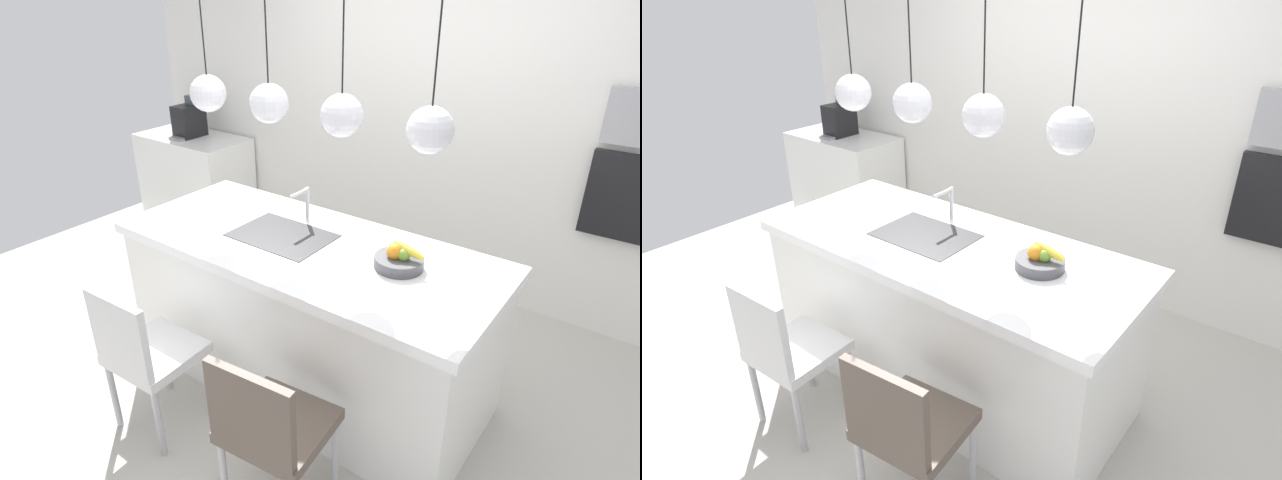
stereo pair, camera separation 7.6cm
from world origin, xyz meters
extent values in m
plane|color=#BCB7AD|center=(0.00, 0.00, 0.00)|extent=(6.60, 6.60, 0.00)
cube|color=silver|center=(0.00, 1.65, 1.30)|extent=(6.00, 0.10, 2.60)
cube|color=white|center=(0.00, 0.00, 0.45)|extent=(2.14, 0.88, 0.89)
cube|color=white|center=(0.00, 0.00, 0.92)|extent=(2.20, 0.94, 0.06)
cube|color=#2D2D30|center=(-0.17, 0.00, 0.95)|extent=(0.56, 0.40, 0.02)
cylinder|color=silver|center=(-0.17, 0.24, 1.06)|extent=(0.02, 0.02, 0.22)
cylinder|color=silver|center=(-0.17, 0.16, 1.16)|extent=(0.02, 0.16, 0.02)
cylinder|color=#4C4C51|center=(0.55, 0.06, 0.98)|extent=(0.25, 0.25, 0.06)
sphere|color=olive|center=(0.58, 0.06, 1.04)|extent=(0.07, 0.07, 0.07)
sphere|color=olive|center=(0.55, 0.06, 1.04)|extent=(0.07, 0.07, 0.07)
sphere|color=orange|center=(0.53, 0.05, 1.05)|extent=(0.09, 0.09, 0.09)
ellipsoid|color=yellow|center=(0.59, 0.07, 1.06)|extent=(0.19, 0.05, 0.09)
cube|color=white|center=(-2.40, 1.28, 0.45)|extent=(1.10, 0.60, 0.89)
cube|color=black|center=(-2.41, 1.28, 1.04)|extent=(0.20, 0.28, 0.30)
cube|color=gray|center=(-2.41, 1.11, 0.91)|extent=(0.16, 0.08, 0.02)
cube|color=#4C515B|center=(-2.41, 1.36, 1.23)|extent=(0.14, 0.11, 0.08)
cube|color=black|center=(1.38, 1.58, 1.04)|extent=(0.56, 0.08, 0.56)
cube|color=silver|center=(-0.44, -0.76, 0.47)|extent=(0.44, 0.44, 0.06)
cube|color=silver|center=(-0.43, -0.95, 0.71)|extent=(0.41, 0.06, 0.41)
cylinder|color=#B2B2B7|center=(-0.26, -0.56, 0.22)|extent=(0.04, 0.04, 0.44)
cylinder|color=#B2B2B7|center=(-0.63, -0.58, 0.22)|extent=(0.04, 0.04, 0.44)
cylinder|color=#B2B2B7|center=(-0.25, -0.93, 0.22)|extent=(0.04, 0.04, 0.44)
cylinder|color=#B2B2B7|center=(-0.61, -0.95, 0.22)|extent=(0.04, 0.04, 0.44)
cube|color=brown|center=(0.43, -0.76, 0.47)|extent=(0.49, 0.47, 0.06)
cube|color=brown|center=(0.45, -0.95, 0.70)|extent=(0.42, 0.08, 0.40)
cylinder|color=#B2B2B7|center=(0.60, -0.55, 0.22)|extent=(0.04, 0.04, 0.44)
cylinder|color=#B2B2B7|center=(0.22, -0.59, 0.22)|extent=(0.04, 0.04, 0.44)
cylinder|color=#B2B2B7|center=(0.25, -0.96, 0.22)|extent=(0.04, 0.04, 0.44)
sphere|color=silver|center=(-0.68, 0.00, 1.70)|extent=(0.21, 0.21, 0.21)
cylinder|color=black|center=(-0.68, 0.00, 2.10)|extent=(0.01, 0.01, 0.60)
sphere|color=silver|center=(-0.23, 0.00, 1.70)|extent=(0.21, 0.21, 0.21)
cylinder|color=black|center=(-0.23, 0.00, 2.10)|extent=(0.01, 0.01, 0.60)
sphere|color=silver|center=(0.23, 0.00, 1.70)|extent=(0.21, 0.21, 0.21)
cylinder|color=black|center=(0.23, 0.00, 2.10)|extent=(0.01, 0.01, 0.60)
sphere|color=silver|center=(0.68, 0.00, 1.70)|extent=(0.21, 0.21, 0.21)
cylinder|color=black|center=(0.68, 0.00, 2.10)|extent=(0.01, 0.01, 0.60)
camera|label=1|loc=(1.62, -2.06, 2.27)|focal=29.61mm
camera|label=2|loc=(1.68, -2.02, 2.27)|focal=29.61mm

